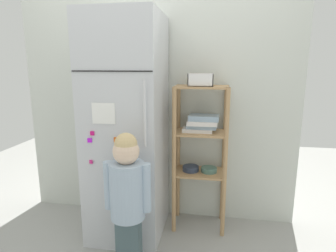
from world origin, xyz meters
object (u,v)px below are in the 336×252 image
pantry_shelf_unit (201,141)px  fruit_bin (200,81)px  child_standing (127,190)px  refrigerator (127,129)px

pantry_shelf_unit → fruit_bin: (-0.01, -0.01, 0.51)m
child_standing → fruit_bin: fruit_bin is taller
fruit_bin → refrigerator: bearing=-165.3°
child_standing → pantry_shelf_unit: pantry_shelf_unit is taller
pantry_shelf_unit → refrigerator: bearing=-164.4°
pantry_shelf_unit → fruit_bin: fruit_bin is taller
refrigerator → pantry_shelf_unit: size_ratio=1.44×
refrigerator → fruit_bin: size_ratio=9.04×
child_standing → refrigerator: bearing=106.3°
refrigerator → pantry_shelf_unit: 0.63m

